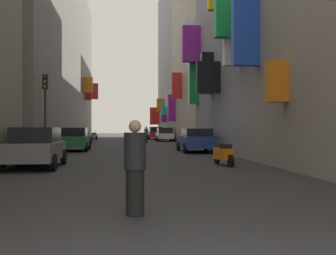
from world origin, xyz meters
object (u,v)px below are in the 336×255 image
at_px(scooter_white, 94,136).
at_px(scooter_black, 89,141).
at_px(scooter_orange, 224,154).
at_px(pedestrian_near_left, 135,168).
at_px(parked_car_white, 164,134).
at_px(parked_car_grey, 35,147).
at_px(traffic_light_near_corner, 45,101).
at_px(parked_car_green, 74,139).
at_px(pedestrian_crossing, 146,135).
at_px(parked_car_blue, 196,140).
at_px(parked_car_red, 155,133).

bearing_deg(scooter_white, scooter_black, -88.09).
distance_m(scooter_orange, pedestrian_near_left, 9.60).
xyz_separation_m(parked_car_white, scooter_black, (-7.16, -11.25, -0.29)).
relative_size(scooter_black, scooter_white, 1.12).
relative_size(parked_car_grey, traffic_light_near_corner, 0.95).
height_order(parked_car_green, pedestrian_crossing, pedestrian_crossing).
height_order(parked_car_grey, scooter_white, parked_car_grey).
bearing_deg(parked_car_grey, parked_car_green, 88.86).
xyz_separation_m(parked_car_white, parked_car_blue, (-0.14, -19.24, 0.00)).
height_order(parked_car_white, parked_car_blue, parked_car_white).
relative_size(scooter_white, pedestrian_crossing, 1.11).
bearing_deg(parked_car_blue, parked_car_green, 163.98).
bearing_deg(scooter_white, parked_car_blue, -73.15).
height_order(parked_car_red, pedestrian_near_left, pedestrian_near_left).
bearing_deg(parked_car_blue, scooter_black, 131.29).
height_order(parked_car_grey, traffic_light_near_corner, traffic_light_near_corner).
relative_size(parked_car_green, parked_car_grey, 0.98).
bearing_deg(pedestrian_near_left, parked_car_green, 99.14).
relative_size(pedestrian_crossing, pedestrian_near_left, 0.95).
xyz_separation_m(parked_car_white, pedestrian_crossing, (-2.23, -4.30, 0.01)).
relative_size(parked_car_blue, parked_car_red, 0.93).
distance_m(parked_car_green, scooter_orange, 13.07).
height_order(scooter_orange, pedestrian_near_left, pedestrian_near_left).
height_order(scooter_black, pedestrian_crossing, pedestrian_crossing).
relative_size(parked_car_green, scooter_white, 2.27).
relative_size(pedestrian_near_left, traffic_light_near_corner, 0.39).
bearing_deg(parked_car_blue, scooter_white, 106.85).
xyz_separation_m(parked_car_green, scooter_orange, (6.99, -11.04, -0.31)).
distance_m(scooter_black, scooter_white, 17.08).
height_order(parked_car_blue, scooter_orange, parked_car_blue).
bearing_deg(parked_car_grey, scooter_orange, -0.77).
relative_size(parked_car_green, parked_car_blue, 0.95).
bearing_deg(traffic_light_near_corner, parked_car_blue, 19.13).
bearing_deg(scooter_white, traffic_light_near_corner, -91.68).
bearing_deg(parked_car_white, traffic_light_near_corner, -111.10).
bearing_deg(scooter_white, parked_car_red, 13.02).
bearing_deg(parked_car_red, pedestrian_near_left, -95.31).
bearing_deg(parked_car_blue, traffic_light_near_corner, -160.87).
distance_m(parked_car_green, scooter_black, 5.87).
distance_m(parked_car_red, scooter_orange, 35.65).
xyz_separation_m(parked_car_grey, pedestrian_crossing, (5.66, 23.72, -0.01)).
bearing_deg(scooter_orange, pedestrian_near_left, -113.35).
relative_size(parked_car_white, pedestrian_near_left, 2.40).
relative_size(parked_car_blue, parked_car_grey, 1.02).
height_order(parked_car_grey, pedestrian_crossing, pedestrian_crossing).
bearing_deg(parked_car_white, scooter_white, 143.00).
bearing_deg(traffic_light_near_corner, scooter_orange, -37.10).
xyz_separation_m(parked_car_white, scooter_orange, (-0.68, -28.12, -0.29)).
bearing_deg(parked_car_white, scooter_black, -122.49).
bearing_deg(scooter_white, parked_car_white, -37.00).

